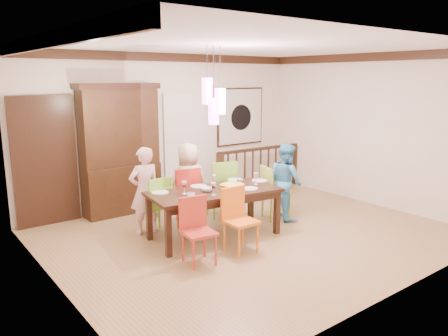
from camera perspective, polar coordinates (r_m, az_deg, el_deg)
floor at (r=7.05m, az=3.50°, el=-8.55°), size 6.00×6.00×0.00m
ceiling at (r=6.63m, az=3.82°, el=15.66°), size 6.00×6.00×0.00m
wall_back at (r=8.72m, az=-7.23°, el=5.10°), size 6.00×0.00×6.00m
wall_left at (r=5.26m, az=-21.84°, el=-0.02°), size 0.00×5.00×5.00m
wall_right at (r=8.94m, az=18.38°, el=4.76°), size 0.00×5.00×5.00m
crown_molding at (r=6.63m, az=3.81°, el=14.97°), size 6.00×5.00×0.16m
panel_door at (r=7.81m, az=-22.33°, el=0.57°), size 1.04×0.07×2.24m
white_doorway at (r=8.92m, az=-5.11°, el=2.71°), size 0.97×0.05×2.22m
painting at (r=9.70m, az=2.15°, el=6.74°), size 1.25×0.06×1.25m
pendant_cluster at (r=6.49m, az=-1.36°, el=8.75°), size 0.27×0.21×1.14m
dining_table at (r=6.72m, az=-1.30°, el=-3.63°), size 2.11×1.17×0.75m
chair_far_left at (r=6.99m, az=-9.02°, el=-4.25°), size 0.44×0.44×0.94m
chair_far_mid at (r=7.38m, az=-5.27°, el=-3.05°), size 0.51×0.51×0.99m
chair_far_right at (r=7.74m, az=-0.45°, el=-2.14°), size 0.58×0.58×1.02m
chair_near_left at (r=5.82m, az=-3.29°, el=-7.73°), size 0.45×0.45×0.89m
chair_near_mid at (r=6.19m, az=2.23°, el=-6.32°), size 0.42×0.42×0.92m
chair_end_right at (r=7.68m, az=6.81°, el=-2.72°), size 0.53×0.53×0.94m
china_hutch at (r=8.06m, az=-13.43°, el=2.38°), size 1.49×0.46×2.35m
balustrade at (r=9.58m, az=4.80°, el=-0.00°), size 2.27×0.19×0.96m
person_far_left at (r=6.98m, az=-10.34°, el=-2.94°), size 0.52×0.35×1.40m
person_far_mid at (r=7.44m, az=-4.66°, el=-1.96°), size 0.76×0.58×1.38m
person_end_right at (r=7.69m, az=8.10°, el=-1.72°), size 0.64×0.75×1.34m
serving_bowl at (r=6.74m, az=1.04°, el=-2.45°), size 0.43×0.43×0.08m
small_bowl at (r=6.63m, az=-2.22°, el=-2.82°), size 0.23×0.23×0.06m
cup_left at (r=6.24m, az=-4.35°, el=-3.64°), size 0.11×0.11×0.09m
cup_right at (r=7.08m, az=2.00°, el=-1.75°), size 0.10×0.10×0.08m
plate_far_left at (r=6.60m, az=-8.38°, el=-3.19°), size 0.26×0.26×0.01m
plate_far_mid at (r=6.92m, az=-3.36°, el=-2.39°), size 0.26×0.26×0.01m
plate_far_right at (r=7.35m, az=1.47°, el=-1.53°), size 0.26×0.26×0.01m
plate_near_left at (r=6.08m, az=-4.75°, el=-4.41°), size 0.26×0.26×0.01m
plate_near_mid at (r=6.77m, az=3.33°, el=-2.70°), size 0.26×0.26×0.01m
plate_end_right at (r=7.31m, az=4.67°, el=-1.65°), size 0.26×0.26×0.01m
wine_glass_a at (r=6.49m, az=-5.20°, el=-2.57°), size 0.08×0.08×0.19m
wine_glass_b at (r=6.90m, az=-1.31°, el=-1.66°), size 0.08×0.08×0.19m
wine_glass_c at (r=6.39m, az=-1.39°, el=-2.75°), size 0.08×0.08×0.19m
wine_glass_d at (r=7.05m, az=4.18°, el=-1.41°), size 0.08×0.08×0.19m
napkin at (r=6.43m, az=0.77°, el=-3.48°), size 0.18×0.14×0.01m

